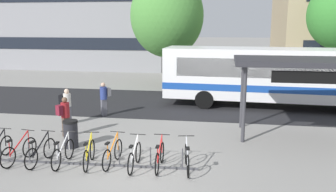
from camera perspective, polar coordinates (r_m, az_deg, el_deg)
name	(u,v)px	position (r m, az deg, el deg)	size (l,w,h in m)	color
ground	(137,168)	(11.78, -4.86, -11.31)	(200.00, 200.00, 0.00)	gray
bus_lane_asphalt	(176,104)	(20.58, 1.35, -1.20)	(80.00, 7.20, 0.01)	#232326
city_bus	(277,75)	(20.28, 16.91, 3.19)	(12.14, 3.19, 3.20)	white
bike_rack	(89,162)	(12.22, -12.41, -10.24)	(7.14, 0.38, 0.70)	#47474C
parked_bicycle_red_1	(19,151)	(13.02, -22.52, -8.12)	(0.52, 1.71, 0.99)	black
parked_bicycle_black_2	(41,153)	(12.66, -19.53, -8.44)	(0.52, 1.72, 0.99)	black
parked_bicycle_white_3	(63,153)	(12.35, -16.30, -8.74)	(0.52, 1.72, 0.99)	black
parked_bicycle_yellow_4	(89,154)	(12.07, -12.39, -9.02)	(0.52, 1.71, 0.99)	black
parked_bicycle_orange_5	(113,154)	(11.98, -8.76, -9.04)	(0.52, 1.72, 0.99)	black
parked_bicycle_white_6	(135,157)	(11.63, -5.32, -9.60)	(0.52, 1.72, 0.99)	black
parked_bicycle_red_7	(160,157)	(11.57, -1.33, -9.66)	(0.52, 1.72, 0.99)	black
parked_bicycle_silver_8	(187,159)	(11.44, 3.03, -9.93)	(0.52, 1.71, 0.99)	black
transit_shelter	(312,65)	(15.09, 21.90, 4.62)	(5.97, 2.84, 3.17)	#38383D
commuter_grey_pack_0	(104,97)	(18.06, -10.07, -0.10)	(0.60, 0.57, 1.67)	#565660
commuter_maroon_pack_1	(65,114)	(15.11, -16.07, -2.79)	(0.55, 0.60, 1.63)	#47382D
commuter_black_pack_2	(67,104)	(16.98, -15.77, -1.19)	(0.52, 0.34, 1.63)	#565660
trash_bin	(71,134)	(13.88, -15.15, -5.81)	(0.55, 0.55, 1.03)	#232328
street_tree_0	(167,16)	(26.02, -0.16, 12.58)	(5.18, 5.18, 7.93)	brown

